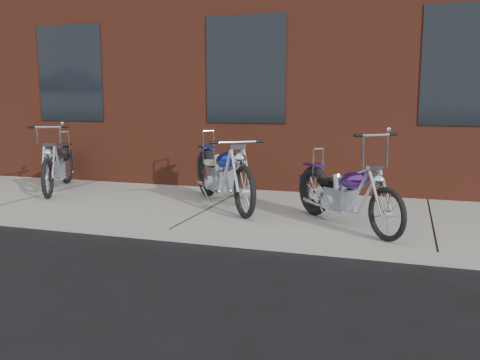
% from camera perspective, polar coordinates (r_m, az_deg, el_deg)
% --- Properties ---
extents(ground, '(120.00, 120.00, 0.00)m').
position_cam_1_polar(ground, '(6.18, -7.92, -6.85)').
color(ground, black).
rests_on(ground, ground).
extents(sidewalk, '(22.00, 3.00, 0.15)m').
position_cam_1_polar(sidewalk, '(7.50, -2.89, -3.43)').
color(sidewalk, gray).
rests_on(sidewalk, ground).
extents(building_brick, '(22.00, 10.00, 8.00)m').
position_cam_1_polar(building_brick, '(13.80, 7.25, 18.42)').
color(building_brick, maroon).
rests_on(building_brick, ground).
extents(chopper_purple, '(1.47, 1.59, 1.16)m').
position_cam_1_polar(chopper_purple, '(6.32, 11.62, -1.72)').
color(chopper_purple, black).
rests_on(chopper_purple, sidewalk).
extents(chopper_blue, '(1.60, 1.98, 1.06)m').
position_cam_1_polar(chopper_blue, '(7.43, -1.98, 0.49)').
color(chopper_blue, black).
rests_on(chopper_blue, sidewalk).
extents(chopper_third, '(1.08, 2.04, 1.13)m').
position_cam_1_polar(chopper_third, '(9.31, -19.71, 1.41)').
color(chopper_third, black).
rests_on(chopper_third, sidewalk).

